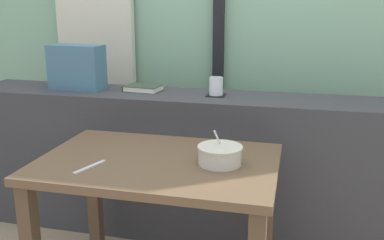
{
  "coord_description": "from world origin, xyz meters",
  "views": [
    {
      "loc": [
        0.5,
        -1.78,
        1.34
      ],
      "look_at": [
        -0.03,
        0.36,
        0.74
      ],
      "focal_mm": 41.07,
      "sensor_mm": 36.0,
      "label": 1
    }
  ],
  "objects": [
    {
      "name": "breakfast_table",
      "position": [
        -0.06,
        -0.11,
        0.57
      ],
      "size": [
        1.01,
        0.68,
        0.69
      ],
      "color": "brown",
      "rests_on": "ground"
    },
    {
      "name": "soup_bowl",
      "position": [
        0.2,
        -0.1,
        0.73
      ],
      "size": [
        0.19,
        0.19,
        0.15
      ],
      "color": "beige",
      "rests_on": "breakfast_table"
    },
    {
      "name": "closed_book",
      "position": [
        -0.38,
        0.59,
        0.85
      ],
      "size": [
        0.22,
        0.17,
        0.03
      ],
      "color": "#334233",
      "rests_on": "dark_console_ledge"
    },
    {
      "name": "curtain_left_panel",
      "position": [
        -0.91,
        1.1,
        1.25
      ],
      "size": [
        0.56,
        0.06,
        2.5
      ],
      "primitive_type": "cube",
      "color": "beige",
      "rests_on": "ground"
    },
    {
      "name": "throw_pillow",
      "position": [
        -0.77,
        0.55,
        0.97
      ],
      "size": [
        0.33,
        0.16,
        0.26
      ],
      "primitive_type": "cube",
      "rotation": [
        0.0,
        0.0,
        -0.06
      ],
      "color": "#426B84",
      "rests_on": "dark_console_ledge"
    },
    {
      "name": "coaster_square",
      "position": [
        0.06,
        0.56,
        0.84
      ],
      "size": [
        0.1,
        0.1,
        0.0
      ],
      "primitive_type": "cube",
      "color": "black",
      "rests_on": "dark_console_ledge"
    },
    {
      "name": "window_divider_post",
      "position": [
        -0.03,
        1.13,
        1.3
      ],
      "size": [
        0.07,
        0.05,
        2.6
      ],
      "primitive_type": "cube",
      "color": "black",
      "rests_on": "ground"
    },
    {
      "name": "juice_glass",
      "position": [
        0.06,
        0.56,
        0.89
      ],
      "size": [
        0.08,
        0.08,
        0.1
      ],
      "color": "white",
      "rests_on": "coaster_square"
    },
    {
      "name": "dark_console_ledge",
      "position": [
        0.0,
        0.55,
        0.42
      ],
      "size": [
        2.8,
        0.39,
        0.84
      ],
      "primitive_type": "cube",
      "color": "#38383D",
      "rests_on": "ground"
    },
    {
      "name": "fork_utensil",
      "position": [
        -0.3,
        -0.26,
        0.69
      ],
      "size": [
        0.07,
        0.17,
        0.01
      ],
      "primitive_type": "cube",
      "rotation": [
        0.0,
        0.0,
        -0.33
      ],
      "color": "silver",
      "rests_on": "breakfast_table"
    }
  ]
}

